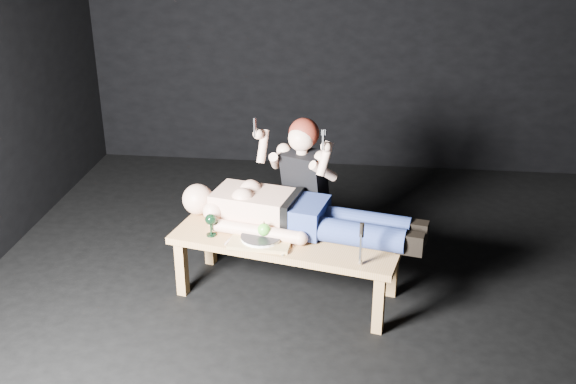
{
  "coord_description": "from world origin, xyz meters",
  "views": [
    {
      "loc": [
        0.18,
        -3.98,
        2.55
      ],
      "look_at": [
        -0.28,
        0.06,
        0.75
      ],
      "focal_mm": 42.45,
      "sensor_mm": 36.0,
      "label": 1
    }
  ],
  "objects_px": {
    "table": "(287,266)",
    "kneeling_woman": "(309,189)",
    "goblet": "(211,225)",
    "carving_knife": "(361,244)",
    "lying_man": "(300,211)",
    "serving_tray": "(261,240)"
  },
  "relations": [
    {
      "from": "kneeling_woman",
      "to": "goblet",
      "type": "relative_size",
      "value": 7.52
    },
    {
      "from": "serving_tray",
      "to": "carving_knife",
      "type": "relative_size",
      "value": 1.41
    },
    {
      "from": "serving_tray",
      "to": "lying_man",
      "type": "bearing_deg",
      "value": 41.55
    },
    {
      "from": "lying_man",
      "to": "carving_knife",
      "type": "relative_size",
      "value": 5.71
    },
    {
      "from": "lying_man",
      "to": "goblet",
      "type": "bearing_deg",
      "value": -152.8
    },
    {
      "from": "table",
      "to": "kneeling_woman",
      "type": "xyz_separation_m",
      "value": [
        0.1,
        0.47,
        0.36
      ]
    },
    {
      "from": "table",
      "to": "lying_man",
      "type": "distance_m",
      "value": 0.39
    },
    {
      "from": "lying_man",
      "to": "serving_tray",
      "type": "relative_size",
      "value": 4.06
    },
    {
      "from": "goblet",
      "to": "lying_man",
      "type": "bearing_deg",
      "value": 14.77
    },
    {
      "from": "kneeling_woman",
      "to": "carving_knife",
      "type": "distance_m",
      "value": 0.88
    },
    {
      "from": "kneeling_woman",
      "to": "goblet",
      "type": "distance_m",
      "value": 0.8
    },
    {
      "from": "carving_knife",
      "to": "serving_tray",
      "type": "bearing_deg",
      "value": 173.81
    },
    {
      "from": "lying_man",
      "to": "kneeling_woman",
      "type": "xyz_separation_m",
      "value": [
        0.03,
        0.37,
        -0.0
      ]
    },
    {
      "from": "kneeling_woman",
      "to": "serving_tray",
      "type": "xyz_separation_m",
      "value": [
        -0.26,
        -0.57,
        -0.13
      ]
    },
    {
      "from": "carving_knife",
      "to": "goblet",
      "type": "bearing_deg",
      "value": 177.06
    },
    {
      "from": "kneeling_woman",
      "to": "lying_man",
      "type": "bearing_deg",
      "value": -71.85
    },
    {
      "from": "carving_knife",
      "to": "lying_man",
      "type": "bearing_deg",
      "value": 146.78
    },
    {
      "from": "table",
      "to": "goblet",
      "type": "bearing_deg",
      "value": -162.38
    },
    {
      "from": "kneeling_woman",
      "to": "goblet",
      "type": "height_order",
      "value": "kneeling_woman"
    },
    {
      "from": "lying_man",
      "to": "serving_tray",
      "type": "height_order",
      "value": "lying_man"
    },
    {
      "from": "lying_man",
      "to": "goblet",
      "type": "height_order",
      "value": "lying_man"
    },
    {
      "from": "serving_tray",
      "to": "carving_knife",
      "type": "xyz_separation_m",
      "value": [
        0.65,
        -0.22,
        0.13
      ]
    }
  ]
}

